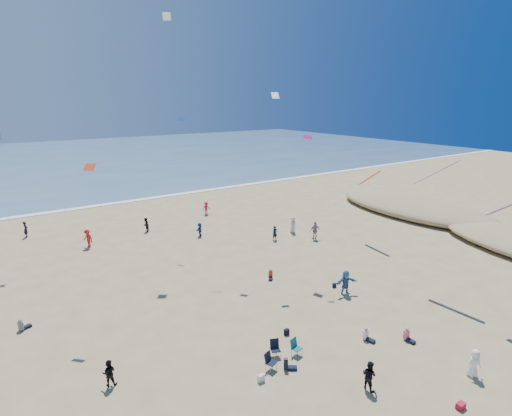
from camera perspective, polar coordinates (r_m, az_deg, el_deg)
ground at (r=21.93m, az=8.41°, el=-26.07°), size 220.00×220.00×0.00m
ocean at (r=108.34m, az=-28.19°, el=5.91°), size 220.00×100.00×0.06m
surf_line at (r=59.68m, az=-22.25°, el=0.23°), size 220.00×1.20×0.08m
standing_flyers at (r=36.32m, az=-4.67°, el=-6.66°), size 30.28×39.86×1.93m
seated_group at (r=27.07m, az=1.68°, el=-15.88°), size 20.43×15.54×0.84m
chair_cluster at (r=24.18m, az=3.64°, el=-19.92°), size 2.74×1.57×1.00m
white_tote at (r=22.91m, az=0.74°, el=-23.13°), size 0.35×0.20×0.40m
black_backpack at (r=26.52m, az=4.40°, el=-17.23°), size 0.30×0.22×0.38m
cooler at (r=23.64m, az=27.21°, el=-23.83°), size 0.45×0.30×0.30m
navy_bag at (r=32.78m, az=11.13°, el=-10.78°), size 0.28×0.18×0.34m
kites_aloft at (r=32.40m, az=6.50°, el=15.15°), size 35.82×38.41×29.71m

